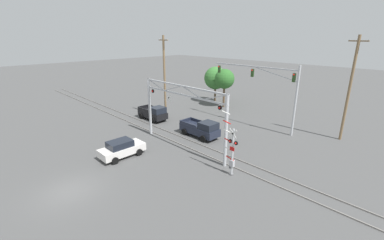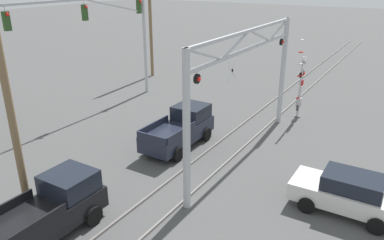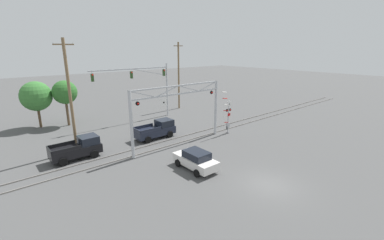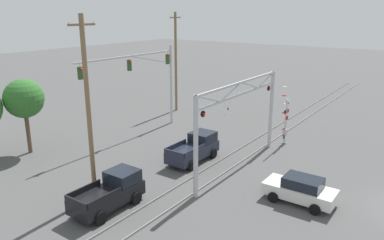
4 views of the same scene
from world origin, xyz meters
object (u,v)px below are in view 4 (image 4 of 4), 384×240
object	(u,v)px
pickup_truck_following	(111,192)
background_tree_far_left_verge	(24,99)
traffic_signal_span	(152,73)
crossing_signal_mast	(285,122)
utility_pole_left	(88,109)
sedan_waiting	(300,190)
utility_pole_right	(176,61)
pickup_truck_lead	(195,148)
crossing_gantry	(240,114)

from	to	relation	value
pickup_truck_following	background_tree_far_left_verge	distance (m)	12.72
traffic_signal_span	crossing_signal_mast	bearing A→B (deg)	-74.19
traffic_signal_span	utility_pole_left	world-z (taller)	utility_pole_left
crossing_signal_mast	traffic_signal_span	world-z (taller)	traffic_signal_span
traffic_signal_span	utility_pole_left	size ratio (longest dim) A/B	1.06
background_tree_far_left_verge	pickup_truck_following	bearing A→B (deg)	-101.19
sedan_waiting	utility_pole_right	size ratio (longest dim) A/B	0.38
pickup_truck_lead	sedan_waiting	xyz separation A→B (m)	(-1.79, -8.92, -0.13)
crossing_signal_mast	crossing_gantry	bearing A→B (deg)	173.17
traffic_signal_span	pickup_truck_following	size ratio (longest dim) A/B	2.61
crossing_gantry	utility_pole_right	distance (m)	17.48
traffic_signal_span	pickup_truck_lead	size ratio (longest dim) A/B	2.45
pickup_truck_lead	pickup_truck_following	distance (m)	8.75
traffic_signal_span	pickup_truck_lead	distance (m)	9.83
crossing_signal_mast	traffic_signal_span	xyz separation A→B (m)	(-3.38, 11.95, 3.53)
sedan_waiting	pickup_truck_lead	bearing A→B (deg)	78.65
pickup_truck_lead	pickup_truck_following	bearing A→B (deg)	-179.14
sedan_waiting	utility_pole_right	bearing A→B (deg)	56.10
crossing_signal_mast	utility_pole_left	xyz separation A→B (m)	(-15.81, 5.90, 3.64)
crossing_signal_mast	utility_pole_left	world-z (taller)	utility_pole_left
utility_pole_left	pickup_truck_following	bearing A→B (deg)	-100.82
crossing_gantry	sedan_waiting	bearing A→B (deg)	-113.84
utility_pole_right	sedan_waiting	bearing A→B (deg)	-123.90
traffic_signal_span	background_tree_far_left_verge	distance (m)	11.24
utility_pole_left	utility_pole_right	xyz separation A→B (m)	(19.61, 8.74, 0.02)
sedan_waiting	utility_pole_right	distance (m)	23.80
pickup_truck_lead	utility_pole_left	xyz separation A→B (m)	(-8.40, 1.68, 4.67)
crossing_signal_mast	utility_pole_right	bearing A→B (deg)	75.45
background_tree_far_left_verge	sedan_waiting	bearing A→B (deg)	-77.56
pickup_truck_lead	utility_pole_right	distance (m)	16.01
crossing_gantry	pickup_truck_following	xyz separation A→B (m)	(-9.39, 3.28, -3.13)
crossing_gantry	utility_pole_right	bearing A→B (deg)	52.63
pickup_truck_following	background_tree_far_left_verge	size ratio (longest dim) A/B	0.74
sedan_waiting	utility_pole_left	size ratio (longest dim) A/B	0.38
crossing_signal_mast	sedan_waiting	bearing A→B (deg)	-152.95
crossing_gantry	utility_pole_left	world-z (taller)	utility_pole_left
crossing_signal_mast	sedan_waiting	xyz separation A→B (m)	(-9.20, -4.70, -1.16)
traffic_signal_span	sedan_waiting	distance (m)	18.25
crossing_signal_mast	sedan_waiting	distance (m)	10.39
pickup_truck_following	utility_pole_left	world-z (taller)	utility_pole_left
traffic_signal_span	utility_pole_left	bearing A→B (deg)	-154.05
pickup_truck_lead	pickup_truck_following	size ratio (longest dim) A/B	1.07
utility_pole_left	sedan_waiting	bearing A→B (deg)	-58.05
crossing_gantry	traffic_signal_span	world-z (taller)	traffic_signal_span
pickup_truck_lead	pickup_truck_following	world-z (taller)	same
sedan_waiting	utility_pole_left	bearing A→B (deg)	121.95
pickup_truck_following	utility_pole_right	distance (m)	23.06
traffic_signal_span	sedan_waiting	bearing A→B (deg)	-109.25
sedan_waiting	utility_pole_left	xyz separation A→B (m)	(-6.61, 10.60, 4.80)
traffic_signal_span	pickup_truck_lead	bearing A→B (deg)	-117.51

